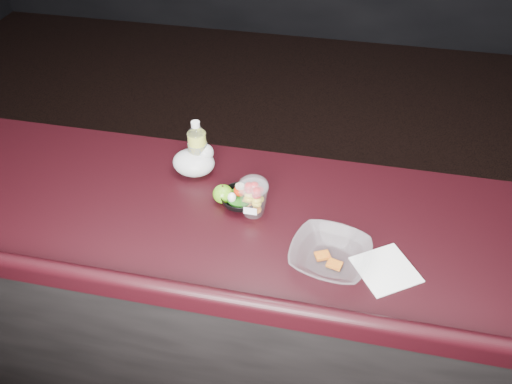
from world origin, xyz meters
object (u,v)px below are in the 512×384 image
(fruit_cup, at_px, (253,196))
(snack_bowl, at_px, (240,198))
(lemonade_bottle, at_px, (198,150))
(takeout_bowl, at_px, (330,256))
(green_apple, at_px, (223,194))

(fruit_cup, height_order, snack_bowl, fruit_cup)
(lemonade_bottle, xyz_separation_m, takeout_bowl, (0.50, -0.35, -0.06))
(lemonade_bottle, height_order, fruit_cup, lemonade_bottle)
(takeout_bowl, bearing_deg, green_apple, 152.16)
(fruit_cup, xyz_separation_m, takeout_bowl, (0.27, -0.17, -0.04))
(green_apple, bearing_deg, snack_bowl, -2.13)
(fruit_cup, distance_m, takeout_bowl, 0.32)
(lemonade_bottle, height_order, snack_bowl, lemonade_bottle)
(fruit_cup, xyz_separation_m, snack_bowl, (-0.05, 0.03, -0.05))
(snack_bowl, distance_m, takeout_bowl, 0.37)
(snack_bowl, bearing_deg, lemonade_bottle, 141.10)
(lemonade_bottle, bearing_deg, takeout_bowl, -34.59)
(lemonade_bottle, distance_m, green_apple, 0.20)
(lemonade_bottle, relative_size, takeout_bowl, 0.75)
(snack_bowl, height_order, takeout_bowl, snack_bowl)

